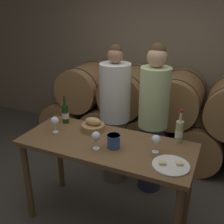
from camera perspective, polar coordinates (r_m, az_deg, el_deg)
name	(u,v)px	position (r m, az deg, el deg)	size (l,w,h in m)	color
ground_plane	(107,219)	(2.96, -1.16, -22.34)	(10.00, 10.00, 0.00)	#4C473F
stone_wall_back	(166,39)	(4.07, 11.62, 15.23)	(10.00, 0.12, 3.20)	#7F705B
barrel_stack	(151,116)	(3.82, 8.54, -0.85)	(3.44, 0.84, 1.25)	#9E7042
tasting_table	(106,155)	(2.47, -1.31, -9.38)	(1.60, 0.67, 0.92)	brown
person_left	(115,117)	(3.08, 0.66, -1.04)	(0.35, 0.35, 1.69)	#756651
person_right	(153,120)	(2.93, 8.90, -1.82)	(0.32, 0.32, 1.73)	#2D334C
wine_bottle_red	(65,113)	(2.79, -10.12, -0.31)	(0.07, 0.07, 0.31)	#193819
wine_bottle_white	(179,131)	(2.44, 14.44, -4.08)	(0.07, 0.07, 0.31)	#ADBC7F
blue_crock	(114,141)	(2.29, 0.36, -6.27)	(0.12, 0.12, 0.12)	#335693
bread_basket	(93,126)	(2.61, -4.13, -2.95)	(0.23, 0.23, 0.13)	#A87F4C
cheese_plate	(171,165)	(2.13, 12.69, -11.24)	(0.29, 0.29, 0.04)	white
wine_glass_far_left	(55,121)	(2.59, -12.38, -1.97)	(0.08, 0.08, 0.16)	white
wine_glass_left	(96,137)	(2.25, -3.50, -5.36)	(0.08, 0.08, 0.16)	white
wine_glass_center	(156,140)	(2.23, 9.58, -6.02)	(0.08, 0.08, 0.16)	white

